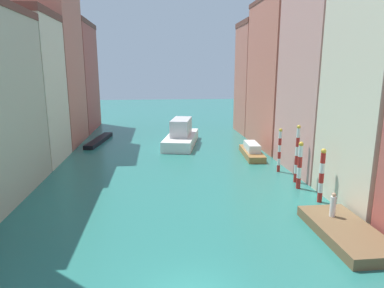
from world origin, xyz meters
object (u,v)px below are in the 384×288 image
at_px(person_on_dock, 333,205).
at_px(mooring_pole_2, 297,153).
at_px(waterfront_dock, 346,232).
at_px(motorboat_0, 252,151).
at_px(mooring_pole_1, 300,165).
at_px(gondola_black, 99,140).
at_px(mooring_pole_0, 322,175).
at_px(vaporetto_white, 181,135).
at_px(mooring_pole_3, 279,150).

xyz_separation_m(person_on_dock, mooring_pole_2, (1.15, 8.39, 1.23)).
xyz_separation_m(waterfront_dock, motorboat_0, (-0.24, 19.12, 0.29)).
xyz_separation_m(person_on_dock, mooring_pole_1, (0.74, 6.81, 0.69)).
bearing_deg(waterfront_dock, gondola_black, 123.24).
bearing_deg(mooring_pole_2, gondola_black, 136.54).
distance_m(mooring_pole_1, mooring_pole_2, 1.71).
bearing_deg(mooring_pole_0, waterfront_dock, -100.95).
distance_m(waterfront_dock, vaporetto_white, 27.26).
height_order(mooring_pole_2, motorboat_0, mooring_pole_2).
height_order(waterfront_dock, motorboat_0, motorboat_0).
height_order(gondola_black, motorboat_0, motorboat_0).
relative_size(person_on_dock, mooring_pole_1, 0.39).
bearing_deg(mooring_pole_1, waterfront_dock, -94.54).
xyz_separation_m(mooring_pole_1, vaporetto_white, (-8.47, 17.76, -0.81)).
xyz_separation_m(mooring_pole_0, mooring_pole_2, (0.04, 4.58, 0.49)).
relative_size(mooring_pole_1, mooring_pole_2, 0.78).
distance_m(person_on_dock, vaporetto_white, 25.76).
distance_m(mooring_pole_3, vaporetto_white, 15.59).
height_order(mooring_pole_2, vaporetto_white, mooring_pole_2).
bearing_deg(motorboat_0, mooring_pole_2, -81.90).
relative_size(waterfront_dock, mooring_pole_0, 1.62).
distance_m(mooring_pole_0, motorboat_0, 13.93).
distance_m(mooring_pole_1, mooring_pole_3, 4.73).
height_order(mooring_pole_3, motorboat_0, mooring_pole_3).
distance_m(vaporetto_white, motorboat_0, 10.31).
relative_size(mooring_pole_1, motorboat_0, 0.61).
bearing_deg(mooring_pole_2, motorboat_0, 98.10).
bearing_deg(mooring_pole_3, mooring_pole_0, -87.52).
bearing_deg(mooring_pole_0, gondola_black, 130.30).
bearing_deg(mooring_pole_1, motorboat_0, 94.80).
height_order(waterfront_dock, mooring_pole_0, mooring_pole_0).
distance_m(mooring_pole_0, mooring_pole_1, 3.03).
xyz_separation_m(person_on_dock, mooring_pole_0, (1.11, 3.81, 0.75)).
distance_m(mooring_pole_0, mooring_pole_2, 4.61).
bearing_deg(mooring_pole_3, waterfront_dock, -93.06).
bearing_deg(mooring_pole_2, person_on_dock, -97.78).
height_order(mooring_pole_0, gondola_black, mooring_pole_0).
distance_m(waterfront_dock, mooring_pole_1, 8.54).
bearing_deg(mooring_pole_3, person_on_dock, -93.85).
xyz_separation_m(person_on_dock, gondola_black, (-18.82, 27.30, -1.10)).
bearing_deg(person_on_dock, mooring_pole_3, 86.15).
relative_size(mooring_pole_1, gondola_black, 0.43).
distance_m(person_on_dock, mooring_pole_1, 6.89).
distance_m(waterfront_dock, mooring_pole_3, 13.22).
bearing_deg(waterfront_dock, mooring_pole_3, 86.94).
height_order(mooring_pole_1, mooring_pole_2, mooring_pole_2).
bearing_deg(gondola_black, mooring_pole_1, -46.33).
xyz_separation_m(mooring_pole_1, mooring_pole_3, (0.03, 4.73, 0.13)).
xyz_separation_m(mooring_pole_2, gondola_black, (-19.96, 18.91, -2.34)).
distance_m(mooring_pole_2, vaporetto_white, 18.51).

